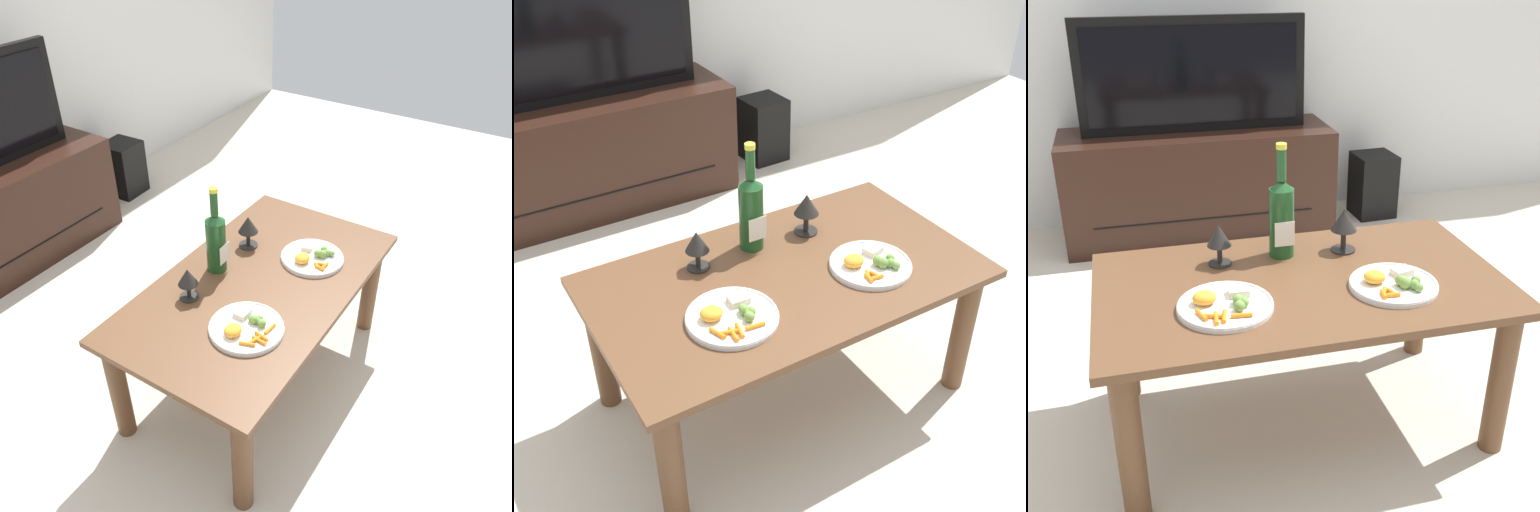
{
  "view_description": "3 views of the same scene",
  "coord_description": "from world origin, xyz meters",
  "views": [
    {
      "loc": [
        -1.33,
        -0.84,
        1.75
      ],
      "look_at": [
        0.01,
        0.02,
        0.6
      ],
      "focal_mm": 37.3,
      "sensor_mm": 36.0,
      "label": 1
    },
    {
      "loc": [
        -0.86,
        -1.32,
        1.64
      ],
      "look_at": [
        -0.04,
        0.03,
        0.56
      ],
      "focal_mm": 45.59,
      "sensor_mm": 36.0,
      "label": 2
    },
    {
      "loc": [
        -0.46,
        -1.56,
        1.34
      ],
      "look_at": [
        -0.04,
        0.03,
        0.56
      ],
      "focal_mm": 44.74,
      "sensor_mm": 36.0,
      "label": 3
    }
  ],
  "objects": [
    {
      "name": "wine_bottle",
      "position": [
        -0.01,
        0.18,
        0.63
      ],
      "size": [
        0.08,
        0.08,
        0.36
      ],
      "color": "#19471E",
      "rests_on": "dining_table"
    },
    {
      "name": "dinner_plate_left",
      "position": [
        -0.24,
        -0.1,
        0.51
      ],
      "size": [
        0.26,
        0.26,
        0.05
      ],
      "color": "white",
      "rests_on": "dining_table"
    },
    {
      "name": "floor_speaker",
      "position": [
        0.88,
        1.61,
        0.18
      ],
      "size": [
        0.23,
        0.23,
        0.35
      ],
      "primitive_type": "cube",
      "rotation": [
        0.0,
        0.0,
        0.05
      ],
      "color": "black",
      "rests_on": "ground_plane"
    },
    {
      "name": "goblet_right",
      "position": [
        0.18,
        0.17,
        0.59
      ],
      "size": [
        0.08,
        0.08,
        0.14
      ],
      "color": "black",
      "rests_on": "dining_table"
    },
    {
      "name": "ground_plane",
      "position": [
        0.0,
        0.0,
        0.0
      ],
      "size": [
        6.4,
        6.4,
        0.0
      ],
      "primitive_type": "plane",
      "color": "beige"
    },
    {
      "name": "goblet_left",
      "position": [
        -0.21,
        0.17,
        0.58
      ],
      "size": [
        0.07,
        0.07,
        0.13
      ],
      "color": "black",
      "rests_on": "dining_table"
    },
    {
      "name": "dining_table",
      "position": [
        0.0,
        0.0,
        0.4
      ],
      "size": [
        1.17,
        0.67,
        0.5
      ],
      "color": "brown",
      "rests_on": "ground_plane"
    },
    {
      "name": "dinner_plate_right",
      "position": [
        0.24,
        -0.1,
        0.51
      ],
      "size": [
        0.25,
        0.25,
        0.05
      ],
      "color": "white",
      "rests_on": "dining_table"
    }
  ]
}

